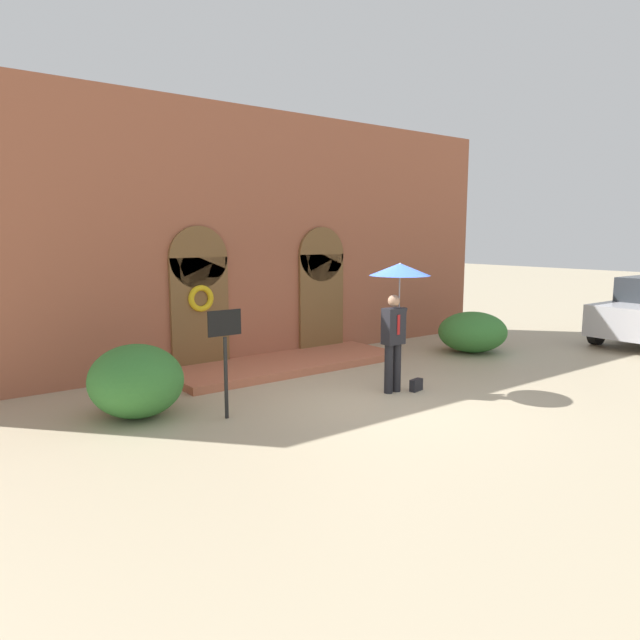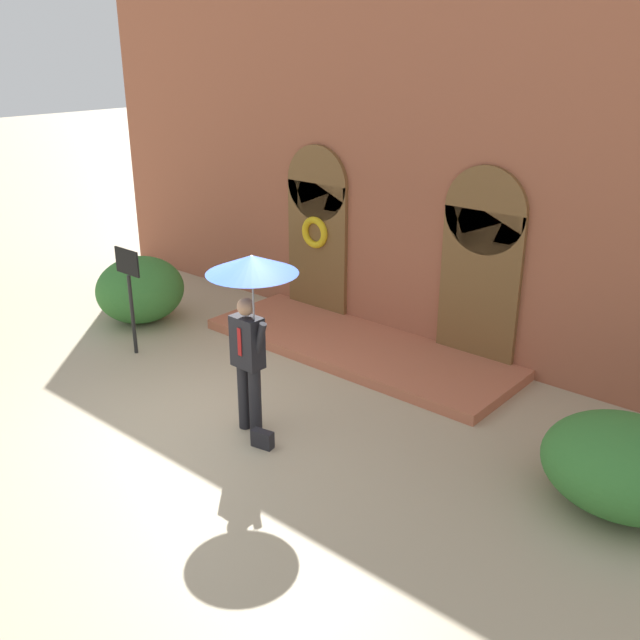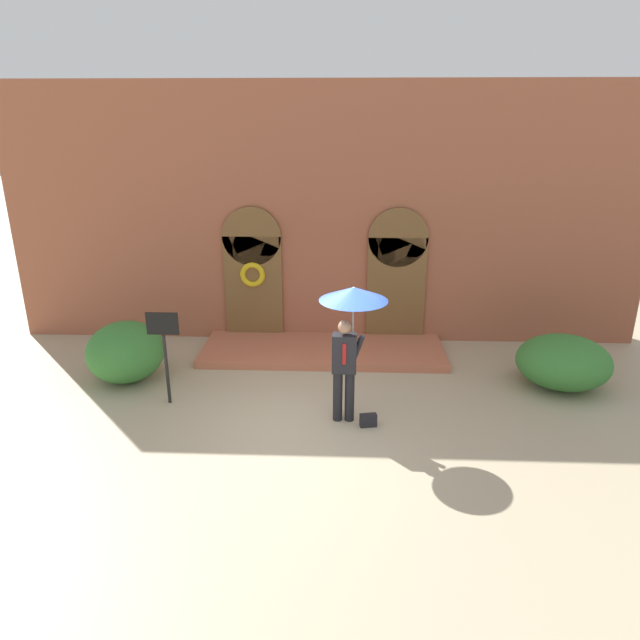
# 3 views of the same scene
# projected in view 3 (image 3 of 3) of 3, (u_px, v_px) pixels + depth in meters

# --- Properties ---
(ground_plane) EXTENTS (80.00, 80.00, 0.00)m
(ground_plane) POSITION_uv_depth(u_px,v_px,m) (316.00, 426.00, 9.53)
(ground_plane) COLOR tan
(building_facade) EXTENTS (14.00, 2.30, 5.60)m
(building_facade) POSITION_uv_depth(u_px,v_px,m) (325.00, 222.00, 12.53)
(building_facade) COLOR #9E563D
(building_facade) RESTS_ON ground
(person_with_umbrella) EXTENTS (1.10, 1.10, 2.36)m
(person_with_umbrella) POSITION_uv_depth(u_px,v_px,m) (351.00, 314.00, 9.08)
(person_with_umbrella) COLOR black
(person_with_umbrella) RESTS_ON ground
(handbag) EXTENTS (0.30, 0.17, 0.22)m
(handbag) POSITION_uv_depth(u_px,v_px,m) (368.00, 420.00, 9.49)
(handbag) COLOR black
(handbag) RESTS_ON ground
(sign_post) EXTENTS (0.56, 0.06, 1.72)m
(sign_post) POSITION_uv_depth(u_px,v_px,m) (164.00, 343.00, 9.92)
(sign_post) COLOR black
(sign_post) RESTS_ON ground
(shrub_left) EXTENTS (1.47, 1.56, 1.16)m
(shrub_left) POSITION_uv_depth(u_px,v_px,m) (126.00, 352.00, 11.04)
(shrub_left) COLOR #387A33
(shrub_left) RESTS_ON ground
(shrub_right) EXTENTS (1.76, 1.60, 0.99)m
(shrub_right) POSITION_uv_depth(u_px,v_px,m) (563.00, 362.00, 10.79)
(shrub_right) COLOR #387A33
(shrub_right) RESTS_ON ground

